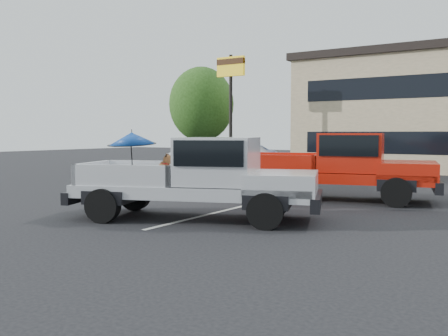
# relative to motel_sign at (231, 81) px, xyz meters

# --- Properties ---
(ground) EXTENTS (90.00, 90.00, 0.00)m
(ground) POSITION_rel_motel_sign_xyz_m (10.00, -14.00, -4.65)
(ground) COLOR black
(ground) RESTS_ON ground
(stripe_left) EXTENTS (0.12, 5.00, 0.01)m
(stripe_left) POSITION_rel_motel_sign_xyz_m (7.00, -12.00, -4.65)
(stripe_left) COLOR silver
(stripe_left) RESTS_ON ground
(motel_sign) EXTENTS (1.60, 0.22, 6.00)m
(motel_sign) POSITION_rel_motel_sign_xyz_m (0.00, 0.00, 0.00)
(motel_sign) COLOR black
(motel_sign) RESTS_ON ground
(tree_left) EXTENTS (3.96, 3.96, 6.02)m
(tree_left) POSITION_rel_motel_sign_xyz_m (-4.00, 3.00, -0.92)
(tree_left) COLOR #332114
(tree_left) RESTS_ON ground
(silver_pickup) EXTENTS (6.02, 3.82, 2.06)m
(silver_pickup) POSITION_rel_motel_sign_xyz_m (7.39, -12.75, -3.60)
(silver_pickup) COLOR black
(silver_pickup) RESTS_ON ground
(red_pickup) EXTENTS (6.30, 3.37, 1.97)m
(red_pickup) POSITION_rel_motel_sign_xyz_m (8.91, -7.89, -3.57)
(red_pickup) COLOR black
(red_pickup) RESTS_ON ground
(silver_sedan) EXTENTS (5.50, 2.91, 1.72)m
(silver_sedan) POSITION_rel_motel_sign_xyz_m (4.69, -7.41, -3.79)
(silver_sedan) COLOR #A3A6AA
(silver_sedan) RESTS_ON ground
(blue_suv) EXTENTS (3.44, 5.84, 1.52)m
(blue_suv) POSITION_rel_motel_sign_xyz_m (2.26, -2.94, -3.89)
(blue_suv) COLOR #899FCC
(blue_suv) RESTS_ON ground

